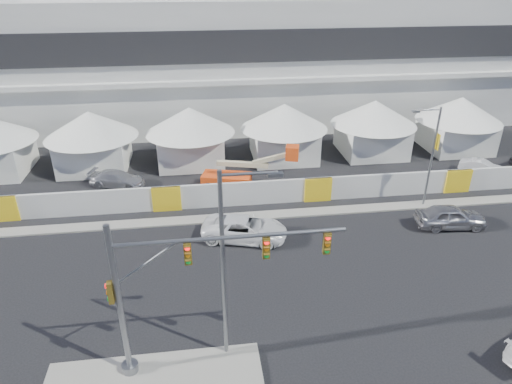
{
  "coord_description": "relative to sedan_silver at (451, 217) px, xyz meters",
  "views": [
    {
      "loc": [
        -3.34,
        -17.47,
        17.28
      ],
      "look_at": [
        0.38,
        10.0,
        3.36
      ],
      "focal_mm": 32.0,
      "sensor_mm": 36.0,
      "label": 1
    }
  ],
  "objects": [
    {
      "name": "stadium",
      "position": [
        -5.82,
        32.39,
        8.6
      ],
      "size": [
        80.0,
        24.8,
        21.98
      ],
      "color": "silver",
      "rests_on": "ground"
    },
    {
      "name": "sedan_silver",
      "position": [
        0.0,
        0.0,
        0.0
      ],
      "size": [
        2.45,
        5.13,
        1.69
      ],
      "primitive_type": "imported",
      "rotation": [
        0.0,
        0.0,
        1.48
      ],
      "color": "#9F9EA2",
      "rests_on": "ground"
    },
    {
      "name": "traffic_mast",
      "position": [
        -19.62,
        -10.53,
        3.69
      ],
      "size": [
        10.21,
        0.77,
        7.94
      ],
      "color": "slate",
      "rests_on": "median_island"
    },
    {
      "name": "lot_car_c",
      "position": [
        -24.97,
        10.28,
        -0.16
      ],
      "size": [
        3.2,
        5.06,
        1.37
      ],
      "primitive_type": "imported",
      "rotation": [
        0.0,
        0.0,
        1.28
      ],
      "color": "silver",
      "rests_on": "ground"
    },
    {
      "name": "far_curb",
      "position": [
        5.47,
        3.38,
        -0.78
      ],
      "size": [
        80.0,
        1.2,
        0.12
      ],
      "primitive_type": "cube",
      "color": "gray",
      "rests_on": "ground"
    },
    {
      "name": "streetlight_curb",
      "position": [
        -0.53,
        3.38,
        3.83
      ],
      "size": [
        2.38,
        0.54,
        8.04
      ],
      "color": "gray",
      "rests_on": "ground"
    },
    {
      "name": "pickup_curb",
      "position": [
        -15.02,
        0.39,
        -0.03
      ],
      "size": [
        4.18,
        6.39,
        1.63
      ],
      "primitive_type": "imported",
      "rotation": [
        0.0,
        0.0,
        1.3
      ],
      "color": "white",
      "rests_on": "ground"
    },
    {
      "name": "ground",
      "position": [
        -14.53,
        -9.12,
        -0.84
      ],
      "size": [
        160.0,
        160.0,
        0.0
      ],
      "primitive_type": "plane",
      "color": "black",
      "rests_on": "ground"
    },
    {
      "name": "boom_lift",
      "position": [
        -14.85,
        8.66,
        0.26
      ],
      "size": [
        8.37,
        2.89,
        4.13
      ],
      "rotation": [
        0.0,
        0.0,
        -0.28
      ],
      "color": "#ED4A16",
      "rests_on": "ground"
    },
    {
      "name": "tent_row",
      "position": [
        -14.03,
        14.88,
        2.3
      ],
      "size": [
        53.4,
        8.4,
        5.4
      ],
      "color": "white",
      "rests_on": "ground"
    },
    {
      "name": "streetlight_median",
      "position": [
        -16.84,
        -9.92,
        4.9
      ],
      "size": [
        2.7,
        0.27,
        9.75
      ],
      "color": "slate",
      "rests_on": "median_island"
    },
    {
      "name": "lot_car_a",
      "position": [
        7.74,
        8.58,
        -0.22
      ],
      "size": [
        3.42,
        3.81,
        1.26
      ],
      "primitive_type": "imported",
      "rotation": [
        0.0,
        0.0,
        0.9
      ],
      "color": "silver",
      "rests_on": "ground"
    },
    {
      "name": "hoarding_fence",
      "position": [
        -8.53,
        5.38,
        0.16
      ],
      "size": [
        70.0,
        0.25,
        2.0
      ],
      "primitive_type": "cube",
      "color": "silver",
      "rests_on": "ground"
    }
  ]
}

